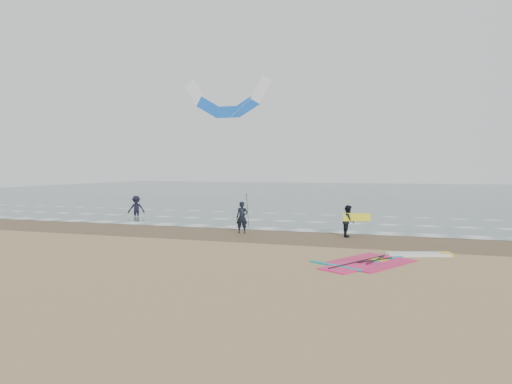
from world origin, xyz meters
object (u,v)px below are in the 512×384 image
(person_walking, at_px, (348,221))
(person_wading, at_px, (136,204))
(surf_kite, at_px, (228,102))
(windsurf_rig, at_px, (384,260))
(person_standing, at_px, (242,217))

(person_walking, distance_m, person_wading, 15.73)
(person_wading, bearing_deg, surf_kite, 17.84)
(windsurf_rig, xyz_separation_m, person_walking, (-1.87, 5.41, 0.74))
(windsurf_rig, relative_size, person_standing, 3.05)
(person_walking, relative_size, surf_kite, 0.18)
(person_standing, xyz_separation_m, surf_kite, (-4.46, 9.52, 7.35))
(person_wading, bearing_deg, person_walking, -39.06)
(person_standing, xyz_separation_m, person_wading, (-9.62, 5.42, 0.08))
(person_standing, bearing_deg, person_wading, 141.06)
(windsurf_rig, distance_m, person_walking, 5.77)
(person_standing, distance_m, person_wading, 11.04)
(person_standing, height_order, person_walking, person_standing)
(person_standing, bearing_deg, surf_kite, 105.57)
(person_walking, bearing_deg, person_wading, 68.26)
(person_standing, distance_m, person_walking, 5.33)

